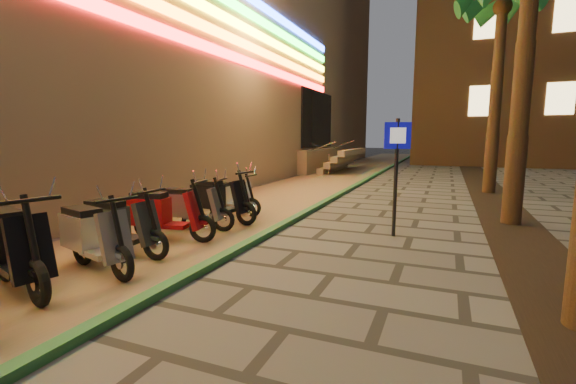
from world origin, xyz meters
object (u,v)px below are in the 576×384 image
at_px(scooter_9, 162,214).
at_px(scooter_10, 189,207).
at_px(scooter_6, 11,246).
at_px(pedestrian_sign, 396,161).
at_px(scooter_11, 217,199).
at_px(scooter_8, 118,225).
at_px(scooter_12, 227,196).
at_px(scooter_7, 92,236).

height_order(scooter_9, scooter_10, scooter_9).
height_order(scooter_6, scooter_10, scooter_6).
xyz_separation_m(pedestrian_sign, scooter_11, (-3.84, -0.20, -0.93)).
distance_m(scooter_10, scooter_11, 0.87).
distance_m(scooter_6, scooter_11, 4.27).
height_order(scooter_8, scooter_10, scooter_8).
relative_size(scooter_8, scooter_12, 1.10).
bearing_deg(scooter_8, scooter_7, -71.24).
xyz_separation_m(scooter_8, scooter_10, (0.02, 1.83, -0.01)).
distance_m(scooter_8, scooter_9, 0.96).
height_order(scooter_10, scooter_11, scooter_11).
relative_size(scooter_9, scooter_12, 1.13).
xyz_separation_m(pedestrian_sign, scooter_9, (-3.89, -1.94, -0.94)).
xyz_separation_m(pedestrian_sign, scooter_8, (-3.97, -2.90, -0.95)).
bearing_deg(scooter_6, scooter_7, 84.55).
bearing_deg(pedestrian_sign, scooter_11, 162.07).
height_order(scooter_7, scooter_11, scooter_11).
bearing_deg(scooter_10, pedestrian_sign, 5.88).
bearing_deg(scooter_11, scooter_9, -84.10).
relative_size(scooter_7, scooter_8, 1.02).
height_order(scooter_7, scooter_10, scooter_7).
bearing_deg(scooter_7, scooter_12, 108.67).
bearing_deg(scooter_10, scooter_11, 73.59).
xyz_separation_m(pedestrian_sign, scooter_6, (-4.11, -4.46, -0.89)).
xyz_separation_m(scooter_8, scooter_11, (0.13, 2.70, 0.03)).
distance_m(scooter_8, scooter_10, 1.83).
bearing_deg(pedestrian_sign, scooter_8, -164.84).
height_order(scooter_7, scooter_9, scooter_9).
relative_size(scooter_7, scooter_10, 1.04).
distance_m(scooter_7, scooter_9, 1.65).
xyz_separation_m(scooter_10, scooter_12, (-0.09, 1.63, -0.03)).
bearing_deg(scooter_6, scooter_12, 105.85).
height_order(scooter_8, scooter_11, scooter_11).
bearing_deg(scooter_12, scooter_6, -89.50).
xyz_separation_m(scooter_7, scooter_12, (-0.29, 4.14, -0.05)).
height_order(scooter_11, scooter_12, scooter_11).
bearing_deg(scooter_6, scooter_11, 103.05).
bearing_deg(scooter_7, scooter_10, 109.23).
distance_m(scooter_6, scooter_10, 3.40).
height_order(pedestrian_sign, scooter_11, pedestrian_sign).
relative_size(scooter_10, scooter_12, 1.07).
xyz_separation_m(scooter_9, scooter_11, (0.05, 1.74, 0.01)).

